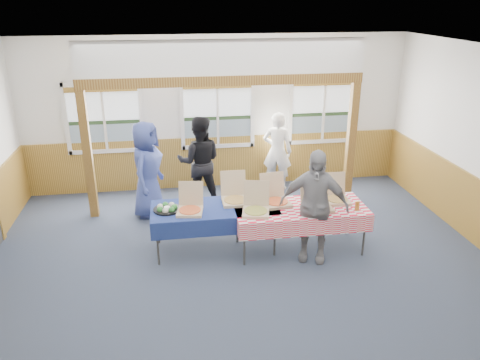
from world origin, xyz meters
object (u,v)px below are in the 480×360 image
(person_grey, at_px, (314,206))
(table_right, at_px, (300,210))
(table_left, at_px, (215,210))
(woman_black, at_px, (200,162))
(woman_white, at_px, (277,151))
(man_blue, at_px, (147,170))

(person_grey, bearing_deg, table_right, 133.27)
(table_left, height_order, person_grey, person_grey)
(woman_black, bearing_deg, woman_white, -154.79)
(woman_white, relative_size, person_grey, 0.93)
(woman_white, xyz_separation_m, person_grey, (-0.10, -2.91, 0.06))
(woman_white, bearing_deg, table_left, 79.64)
(table_right, distance_m, woman_black, 2.49)
(woman_white, relative_size, woman_black, 0.93)
(man_blue, xyz_separation_m, person_grey, (2.57, -2.00, -0.01))
(table_left, height_order, woman_white, woman_white)
(woman_white, xyz_separation_m, woman_black, (-1.68, -0.59, 0.06))
(table_left, xyz_separation_m, man_blue, (-1.09, 1.50, 0.21))
(woman_black, bearing_deg, table_left, 99.00)
(woman_black, bearing_deg, table_right, 131.69)
(table_right, xyz_separation_m, man_blue, (-2.45, 1.70, 0.20))
(table_right, height_order, person_grey, person_grey)
(table_left, distance_m, man_blue, 1.87)
(table_left, distance_m, woman_black, 1.83)
(person_grey, bearing_deg, man_blue, 163.34)
(woman_black, bearing_deg, man_blue, 23.37)
(woman_black, distance_m, person_grey, 2.81)
(table_left, height_order, table_right, same)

